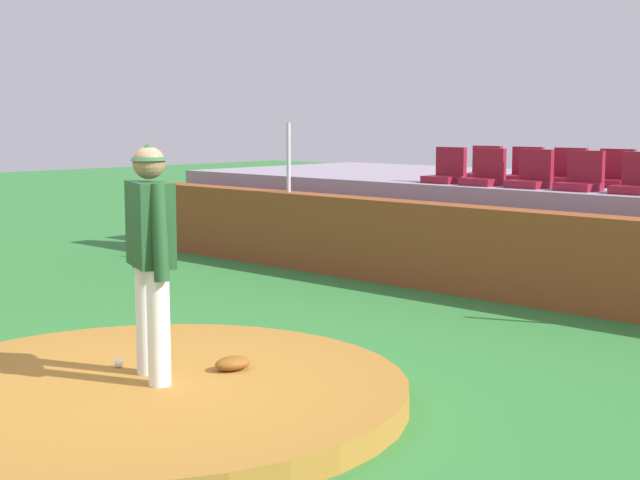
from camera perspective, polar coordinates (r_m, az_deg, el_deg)
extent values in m
plane|color=#307933|center=(7.25, -10.65, -10.00)|extent=(60.00, 60.00, 0.00)
cylinder|color=#9F6A27|center=(7.22, -10.66, -9.28)|extent=(3.99, 3.99, 0.19)
cylinder|color=white|center=(7.31, -10.63, -4.77)|extent=(0.17, 0.17, 0.88)
cylinder|color=white|center=(6.98, -9.90, -5.34)|extent=(0.17, 0.17, 0.88)
cube|color=#1E4723|center=(7.02, -10.42, 0.97)|extent=(0.56, 0.42, 0.63)
cylinder|color=#1E4723|center=(7.28, -10.93, 0.89)|extent=(0.34, 0.22, 0.71)
cylinder|color=#1E4723|center=(6.77, -9.85, 0.44)|extent=(0.21, 0.17, 0.72)
sphere|color=#8C6647|center=(6.99, -10.50, 4.69)|extent=(0.24, 0.24, 0.24)
cone|color=#1E4723|center=(6.98, -10.52, 5.39)|extent=(0.36, 0.36, 0.13)
sphere|color=white|center=(7.62, -12.29, -7.41)|extent=(0.07, 0.07, 0.07)
ellipsoid|color=brown|center=(7.40, -5.40, -7.57)|extent=(0.26, 0.34, 0.11)
cube|color=brown|center=(11.14, 12.71, -1.04)|extent=(14.82, 0.40, 1.10)
cylinder|color=silver|center=(13.54, -1.95, 5.10)|extent=(0.06, 0.06, 1.01)
cube|color=#9A8B9F|center=(13.66, 18.95, 0.63)|extent=(14.66, 4.36, 1.27)
cube|color=maroon|center=(13.17, 7.60, 3.72)|extent=(0.48, 0.44, 0.10)
cube|color=maroon|center=(13.30, 8.08, 4.83)|extent=(0.48, 0.08, 0.40)
cube|color=maroon|center=(12.75, 9.93, 3.55)|extent=(0.48, 0.44, 0.10)
cube|color=maroon|center=(12.89, 10.41, 4.70)|extent=(0.48, 0.08, 0.40)
cube|color=maroon|center=(12.41, 12.71, 3.38)|extent=(0.48, 0.44, 0.10)
cube|color=maroon|center=(12.55, 13.17, 4.55)|extent=(0.48, 0.08, 0.40)
cube|color=maroon|center=(12.08, 15.63, 3.18)|extent=(0.48, 0.44, 0.10)
cube|color=maroon|center=(12.22, 16.07, 4.39)|extent=(0.48, 0.08, 0.40)
cube|color=maroon|center=(11.74, 18.80, 2.94)|extent=(0.48, 0.44, 0.10)
cube|color=maroon|center=(13.90, 9.84, 3.87)|extent=(0.48, 0.44, 0.10)
cube|color=maroon|center=(14.04, 10.27, 4.92)|extent=(0.48, 0.08, 0.40)
cube|color=maroon|center=(13.51, 12.27, 3.71)|extent=(0.48, 0.44, 0.10)
cube|color=maroon|center=(13.65, 12.69, 4.78)|extent=(0.48, 0.08, 0.40)
cube|color=maroon|center=(13.17, 14.78, 3.54)|extent=(0.48, 0.44, 0.10)
cube|color=maroon|center=(13.32, 15.19, 4.64)|extent=(0.48, 0.08, 0.40)
cube|color=maroon|center=(12.85, 17.47, 3.35)|extent=(0.48, 0.44, 0.10)
cube|color=maroon|center=(13.00, 17.86, 4.48)|extent=(0.48, 0.08, 0.40)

